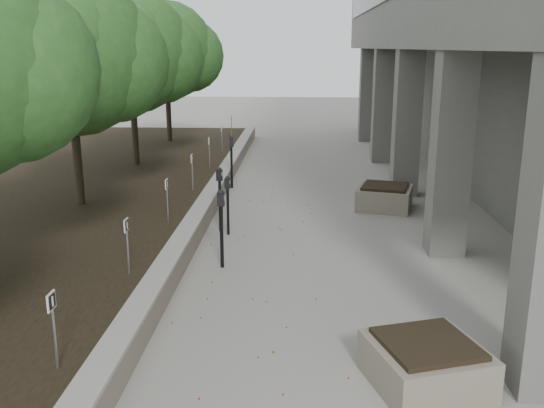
% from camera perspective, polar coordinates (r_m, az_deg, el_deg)
% --- Properties ---
extents(retaining_wall, '(0.39, 26.00, 0.50)m').
position_cam_1_polar(retaining_wall, '(15.29, -5.95, 0.32)').
color(retaining_wall, gray).
rests_on(retaining_wall, ground).
extents(planting_bed, '(7.00, 26.00, 0.40)m').
position_cam_1_polar(planting_bed, '(16.26, -18.86, 0.29)').
color(planting_bed, black).
rests_on(planting_bed, ground).
extents(crabapple_tree_3, '(4.60, 4.00, 5.44)m').
position_cam_1_polar(crabapple_tree_3, '(14.64, -18.65, 10.40)').
color(crabapple_tree_3, '#255821').
rests_on(crabapple_tree_3, planting_bed).
extents(crabapple_tree_4, '(4.60, 4.00, 5.44)m').
position_cam_1_polar(crabapple_tree_4, '(19.38, -13.30, 11.66)').
color(crabapple_tree_4, '#255821').
rests_on(crabapple_tree_4, planting_bed).
extents(crabapple_tree_5, '(4.60, 4.00, 5.44)m').
position_cam_1_polar(crabapple_tree_5, '(24.23, -10.05, 12.37)').
color(crabapple_tree_5, '#255821').
rests_on(crabapple_tree_5, planting_bed).
extents(parking_sign_2, '(0.04, 0.22, 0.96)m').
position_cam_1_polar(parking_sign_2, '(7.45, -20.14, -11.36)').
color(parking_sign_2, black).
rests_on(parking_sign_2, planting_bed).
extents(parking_sign_3, '(0.04, 0.22, 0.96)m').
position_cam_1_polar(parking_sign_3, '(10.07, -13.66, -4.00)').
color(parking_sign_3, black).
rests_on(parking_sign_3, planting_bed).
extents(parking_sign_4, '(0.04, 0.22, 0.96)m').
position_cam_1_polar(parking_sign_4, '(12.85, -9.99, 0.28)').
color(parking_sign_4, black).
rests_on(parking_sign_4, planting_bed).
extents(parking_sign_5, '(0.04, 0.22, 0.96)m').
position_cam_1_polar(parking_sign_5, '(15.71, -7.64, 3.02)').
color(parking_sign_5, black).
rests_on(parking_sign_5, planting_bed).
extents(parking_sign_6, '(0.04, 0.22, 0.96)m').
position_cam_1_polar(parking_sign_6, '(18.62, -6.01, 4.90)').
color(parking_sign_6, black).
rests_on(parking_sign_6, planting_bed).
extents(parking_sign_7, '(0.04, 0.22, 0.96)m').
position_cam_1_polar(parking_sign_7, '(21.55, -4.82, 6.28)').
color(parking_sign_7, black).
rests_on(parking_sign_7, planting_bed).
extents(parking_sign_8, '(0.04, 0.22, 0.96)m').
position_cam_1_polar(parking_sign_8, '(24.50, -3.91, 7.32)').
color(parking_sign_8, black).
rests_on(parking_sign_8, planting_bed).
extents(parking_meter_2, '(0.16, 0.12, 1.52)m').
position_cam_1_polar(parking_meter_2, '(11.16, -4.86, -2.39)').
color(parking_meter_2, black).
rests_on(parking_meter_2, ground).
extents(parking_meter_3, '(0.15, 0.12, 1.34)m').
position_cam_1_polar(parking_meter_3, '(13.15, -4.25, -0.14)').
color(parking_meter_3, black).
rests_on(parking_meter_3, ground).
extents(parking_meter_4, '(0.17, 0.14, 1.48)m').
position_cam_1_polar(parking_meter_4, '(13.40, -5.01, 0.44)').
color(parking_meter_4, black).
rests_on(parking_meter_4, ground).
extents(parking_meter_5, '(0.17, 0.14, 1.55)m').
position_cam_1_polar(parking_meter_5, '(17.56, -3.90, 4.02)').
color(parking_meter_5, black).
rests_on(parking_meter_5, ground).
extents(planter_front, '(1.61, 1.61, 0.60)m').
position_cam_1_polar(planter_front, '(7.78, 14.53, -14.54)').
color(planter_front, gray).
rests_on(planter_front, ground).
extents(planter_back, '(1.62, 1.62, 0.62)m').
position_cam_1_polar(planter_back, '(15.64, 10.72, 0.70)').
color(planter_back, gray).
rests_on(planter_back, ground).
extents(berry_scatter, '(3.30, 14.10, 0.02)m').
position_cam_1_polar(berry_scatter, '(11.38, -0.27, -5.98)').
color(berry_scatter, maroon).
rests_on(berry_scatter, ground).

